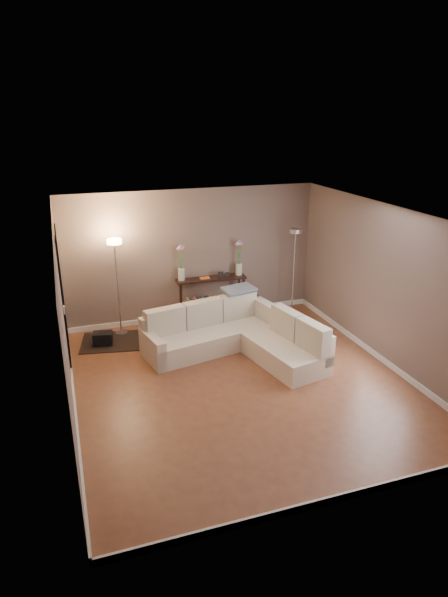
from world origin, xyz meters
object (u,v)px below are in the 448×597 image
object	(u,v)px
sectional_sofa	(236,335)
floor_lamp_lit	(116,268)
console_table	(207,295)
floor_lamp_unlit	(294,255)

from	to	relation	value
sectional_sofa	floor_lamp_lit	world-z (taller)	floor_lamp_lit
sectional_sofa	console_table	distance (m)	1.65
sectional_sofa	console_table	world-z (taller)	console_table
console_table	floor_lamp_lit	xyz separation A→B (m)	(-1.76, -0.23, 0.81)
sectional_sofa	floor_lamp_unlit	bearing A→B (deg)	37.49
sectional_sofa	floor_lamp_unlit	xyz separation A→B (m)	(1.70, 1.31, 0.95)
floor_lamp_lit	floor_lamp_unlit	world-z (taller)	floor_lamp_lit
floor_lamp_lit	floor_lamp_unlit	bearing A→B (deg)	-1.66
floor_lamp_lit	console_table	bearing A→B (deg)	7.39
sectional_sofa	floor_lamp_unlit	distance (m)	2.35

